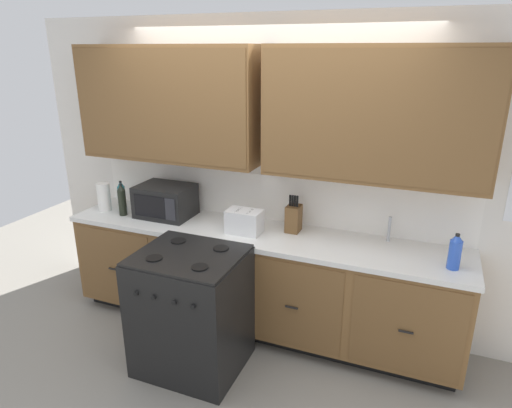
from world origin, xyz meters
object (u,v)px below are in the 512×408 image
bottle_dark (122,200)px  paper_towel_roll (104,197)px  microwave (165,201)px  toaster (244,221)px  stove_range (192,311)px  bottle_blue (455,252)px  bottle_teal (122,195)px  knife_block (294,218)px

bottle_dark → paper_towel_roll: bearing=171.2°
microwave → toaster: microwave is taller
stove_range → bottle_blue: size_ratio=3.73×
microwave → toaster: size_ratio=1.71×
paper_towel_roll → bottle_teal: bottle_teal is taller
microwave → bottle_teal: microwave is taller
knife_block → paper_towel_roll: 1.77m
knife_block → bottle_dark: (-1.53, -0.21, 0.03)m
microwave → bottle_teal: (-0.48, 0.01, -0.01)m
knife_block → microwave: bearing=-176.0°
stove_range → knife_block: (0.55, 0.75, 0.55)m
knife_block → paper_towel_roll: (-1.76, -0.18, 0.01)m
knife_block → paper_towel_roll: knife_block is taller
toaster → paper_towel_roll: (-1.40, 0.00, 0.03)m
stove_range → toaster: toaster is taller
stove_range → toaster: size_ratio=3.39×
stove_range → microwave: bearing=132.5°
microwave → paper_towel_roll: (-0.60, -0.09, -0.01)m
microwave → stove_range: bearing=-47.5°
stove_range → paper_towel_roll: paper_towel_roll is taller
stove_range → bottle_dark: 1.27m
microwave → knife_block: (1.16, 0.08, -0.02)m
stove_range → microwave: size_ratio=1.98×
bottle_blue → bottle_teal: size_ratio=0.95×
stove_range → bottle_blue: bottle_blue is taller
toaster → paper_towel_roll: 1.40m
microwave → bottle_teal: size_ratio=1.79×
microwave → bottle_blue: bearing=-3.4°
bottle_blue → bottle_dark: bottle_dark is taller
knife_block → bottle_teal: size_ratio=1.16×
bottle_dark → toaster: bearing=1.7°
microwave → bottle_blue: microwave is taller
stove_range → bottle_dark: (-0.99, 0.54, 0.58)m
toaster → bottle_blue: 1.57m
stove_range → microwave: (-0.62, 0.67, 0.58)m
toaster → bottle_blue: size_ratio=1.10×
bottle_blue → knife_block: bearing=169.5°
bottle_blue → bottle_dark: (-2.74, 0.01, 0.02)m
bottle_dark → knife_block: bearing=7.8°
microwave → bottle_dark: 0.39m
microwave → bottle_blue: (2.37, -0.14, -0.02)m
stove_range → paper_towel_roll: 1.46m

